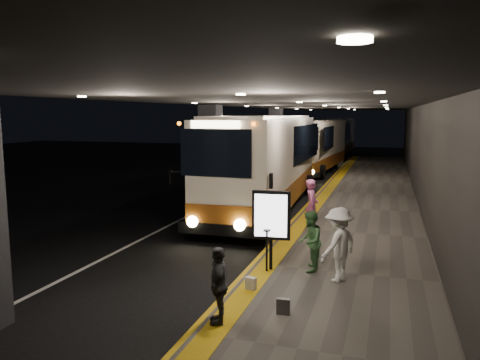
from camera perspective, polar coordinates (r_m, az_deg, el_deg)
The scene contains 19 objects.
ground at distance 16.07m, azimuth -3.70°, elevation -6.45°, with size 90.00×90.00×0.00m, color black.
lane_line_white at distance 21.25m, azimuth -3.32°, elevation -2.86°, with size 0.12×50.00×0.01m, color silver.
kerb_stripe_yellow at distance 20.17m, azimuth 7.78°, elevation -3.51°, with size 0.18×50.00×0.01m, color gold.
sidewalk at distance 19.90m, azimuth 14.62°, elevation -3.65°, with size 4.50×50.00×0.15m, color #514C44.
tactile_strip at distance 20.06m, azimuth 9.20°, elevation -3.16°, with size 0.50×50.00×0.01m, color gold.
terminal_wall at distance 19.55m, azimuth 21.54°, elevation 4.50°, with size 0.10×50.00×6.00m, color black.
support_columns at distance 19.91m, azimuth -3.59°, elevation 2.79°, with size 0.80×24.80×4.40m.
canopy at distance 19.75m, azimuth 8.47°, elevation 9.64°, with size 9.00×50.00×0.40m, color black.
coach_main at distance 19.69m, azimuth 3.24°, elevation 1.69°, with size 3.10×12.40×3.84m.
coach_second at distance 32.93m, azimuth 9.13°, elevation 3.86°, with size 3.08×11.30×3.51m.
coach_third at distance 46.01m, azimuth 11.63°, elevation 4.94°, with size 2.64×11.16×3.49m.
passenger_boarding at distance 15.58m, azimuth 8.73°, elevation -3.10°, with size 0.64×0.42×1.76m, color #CA5E9E.
passenger_waiting_green at distance 11.74m, azimuth 8.51°, elevation -7.39°, with size 0.74×0.46×1.52m, color #467D45.
passenger_waiting_white at distance 11.15m, azimuth 11.94°, elevation -7.70°, with size 1.13×0.52×1.74m, color white.
passenger_waiting_grey at distance 8.86m, azimuth -2.62°, elevation -12.67°, with size 0.86×0.44×1.46m, color #414146.
bag_polka at distance 9.44m, azimuth 5.29°, elevation -15.10°, with size 0.26×0.11×0.31m, color black.
bag_plain at distance 10.59m, azimuth 1.33°, elevation -12.52°, with size 0.23×0.14×0.29m, color silver.
info_sign at distance 11.58m, azimuth 3.82°, elevation -4.49°, with size 0.95×0.23×2.00m.
stanchion_post at distance 11.66m, azimuth 3.28°, elevation -8.64°, with size 0.05×0.05×1.04m, color black.
Camera 1 is at (5.68, -14.48, 4.01)m, focal length 35.00 mm.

